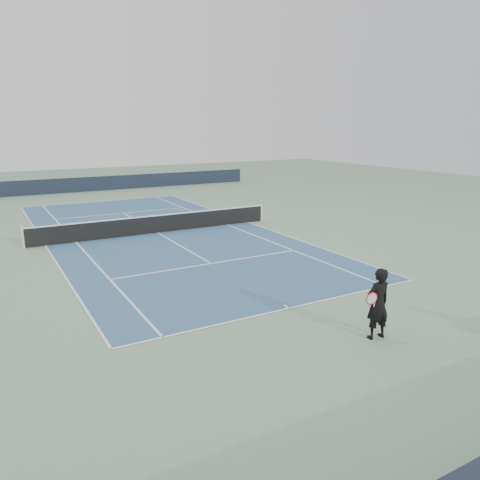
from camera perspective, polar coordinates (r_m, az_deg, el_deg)
ground at (r=24.82m, az=-10.02°, el=0.85°), size 80.00×80.00×0.00m
court_surface at (r=24.82m, az=-10.02°, el=0.86°), size 10.97×23.77×0.01m
tennis_net at (r=24.72m, az=-10.07°, el=1.99°), size 12.90×0.10×1.07m
windscreen_far at (r=41.80m, az=-18.40°, el=6.45°), size 30.00×0.25×1.20m
tennis_player at (r=12.84m, az=16.44°, el=-7.44°), size 0.83×0.57×1.93m
tennis_ball at (r=13.14m, az=19.04°, el=-11.57°), size 0.07×0.07×0.07m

